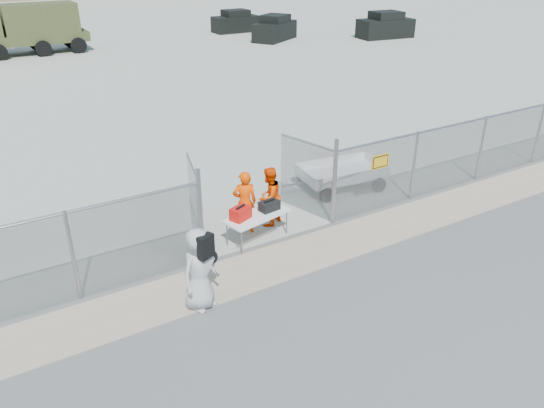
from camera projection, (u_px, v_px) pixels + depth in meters
ground at (315, 277)px, 12.66m from camera, size 160.00×160.00×0.00m
tarmac_inside at (31, 37)px, 44.98m from camera, size 160.00×80.00×0.01m
dirt_strip at (292, 258)px, 13.43m from camera, size 44.00×1.60×0.01m
chain_link_fence at (272, 204)px, 13.71m from camera, size 40.00×0.20×2.20m
folding_table at (258, 228)px, 14.07m from camera, size 1.90×1.10×0.76m
orange_bag at (241, 213)px, 13.63m from camera, size 0.62×0.52×0.33m
black_duffel at (269, 206)px, 14.10m from camera, size 0.57×0.39×0.26m
security_worker_left at (245, 202)px, 14.24m from camera, size 0.76×0.62×1.80m
security_worker_right at (269, 197)px, 14.68m from camera, size 1.03×0.94×1.71m
visitor at (199, 269)px, 11.24m from camera, size 1.10×0.92×1.92m
utility_trailer at (341, 176)px, 17.10m from camera, size 3.68×2.21×0.85m
military_truck at (34, 29)px, 37.34m from camera, size 7.10×2.65×3.38m
parked_vehicle_near at (275, 28)px, 42.84m from camera, size 4.68×3.91×1.95m
parked_vehicle_mid at (236, 21)px, 46.82m from camera, size 4.10×1.88×1.85m
parked_vehicle_far at (386, 25)px, 43.91m from camera, size 4.78×2.61×2.06m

